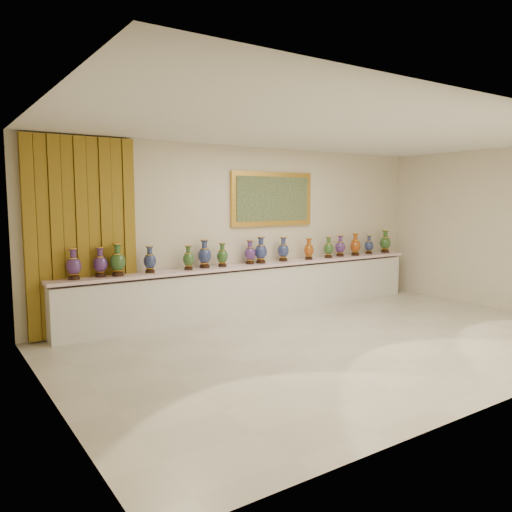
# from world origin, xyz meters

# --- Properties ---
(ground) EXTENTS (8.00, 8.00, 0.00)m
(ground) POSITION_xyz_m (0.00, 0.00, 0.00)
(ground) COLOR beige
(ground) RESTS_ON ground
(room) EXTENTS (8.00, 8.00, 8.00)m
(room) POSITION_xyz_m (-2.47, 2.44, 1.59)
(room) COLOR beige
(room) RESTS_ON ground
(counter) EXTENTS (7.28, 0.48, 0.90)m
(counter) POSITION_xyz_m (0.00, 2.27, 0.44)
(counter) COLOR white
(counter) RESTS_ON ground
(vase_0) EXTENTS (0.27, 0.27, 0.46)m
(vase_0) POSITION_xyz_m (-3.21, 2.24, 1.10)
(vase_0) COLOR black
(vase_0) RESTS_ON counter
(vase_1) EXTENTS (0.26, 0.26, 0.45)m
(vase_1) POSITION_xyz_m (-2.82, 2.28, 1.10)
(vase_1) COLOR black
(vase_1) RESTS_ON counter
(vase_2) EXTENTS (0.29, 0.29, 0.50)m
(vase_2) POSITION_xyz_m (-2.57, 2.22, 1.12)
(vase_2) COLOR black
(vase_2) RESTS_ON counter
(vase_3) EXTENTS (0.25, 0.25, 0.43)m
(vase_3) POSITION_xyz_m (-2.05, 2.25, 1.09)
(vase_3) COLOR black
(vase_3) RESTS_ON counter
(vase_4) EXTENTS (0.19, 0.19, 0.41)m
(vase_4) POSITION_xyz_m (-1.39, 2.23, 1.08)
(vase_4) COLOR black
(vase_4) RESTS_ON counter
(vase_5) EXTENTS (0.24, 0.24, 0.48)m
(vase_5) POSITION_xyz_m (-1.06, 2.28, 1.12)
(vase_5) COLOR black
(vase_5) RESTS_ON counter
(vase_6) EXTENTS (0.25, 0.25, 0.41)m
(vase_6) POSITION_xyz_m (-0.73, 2.25, 1.09)
(vase_6) COLOR black
(vase_6) RESTS_ON counter
(vase_7) EXTENTS (0.24, 0.24, 0.43)m
(vase_7) POSITION_xyz_m (-0.14, 2.28, 1.09)
(vase_7) COLOR black
(vase_7) RESTS_ON counter
(vase_8) EXTENTS (0.24, 0.24, 0.48)m
(vase_8) POSITION_xyz_m (0.09, 2.27, 1.12)
(vase_8) COLOR black
(vase_8) RESTS_ON counter
(vase_9) EXTENTS (0.24, 0.24, 0.46)m
(vase_9) POSITION_xyz_m (0.61, 2.29, 1.10)
(vase_9) COLOR black
(vase_9) RESTS_ON counter
(vase_10) EXTENTS (0.21, 0.21, 0.41)m
(vase_10) POSITION_xyz_m (1.18, 2.22, 1.09)
(vase_10) COLOR black
(vase_10) RESTS_ON counter
(vase_11) EXTENTS (0.24, 0.24, 0.42)m
(vase_11) POSITION_xyz_m (1.68, 2.22, 1.09)
(vase_11) COLOR black
(vase_11) RESTS_ON counter
(vase_12) EXTENTS (0.23, 0.23, 0.43)m
(vase_12) POSITION_xyz_m (2.06, 2.28, 1.09)
(vase_12) COLOR black
(vase_12) RESTS_ON counter
(vase_13) EXTENTS (0.26, 0.26, 0.46)m
(vase_13) POSITION_xyz_m (2.42, 2.22, 1.11)
(vase_13) COLOR black
(vase_13) RESTS_ON counter
(vase_14) EXTENTS (0.22, 0.22, 0.40)m
(vase_14) POSITION_xyz_m (2.89, 2.28, 1.08)
(vase_14) COLOR black
(vase_14) RESTS_ON counter
(vase_15) EXTENTS (0.28, 0.28, 0.49)m
(vase_15) POSITION_xyz_m (3.37, 2.26, 1.12)
(vase_15) COLOR black
(vase_15) RESTS_ON counter
(label_card) EXTENTS (0.10, 0.06, 0.00)m
(label_card) POSITION_xyz_m (-2.13, 2.13, 0.90)
(label_card) COLOR white
(label_card) RESTS_ON counter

